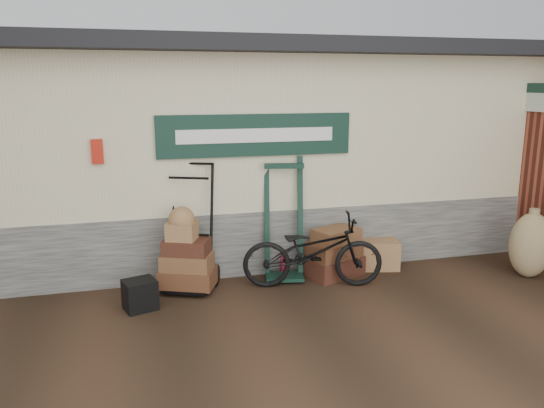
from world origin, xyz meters
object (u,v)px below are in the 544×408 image
Objects in this scene: green_barrow at (284,219)px; black_trunk at (140,295)px; porter_trolley at (190,225)px; suitcase_stack at (334,252)px; wicker_hamper at (375,254)px; bicycle at (313,247)px.

green_barrow is 2.14m from black_trunk.
black_trunk is at bearing -116.14° from porter_trolley.
porter_trolley is at bearing 177.04° from suitcase_stack.
green_barrow is 2.14× the size of suitcase_stack.
green_barrow is 2.60× the size of wicker_hamper.
porter_trolley is at bearing 40.80° from black_trunk.
wicker_hamper is at bearing 24.06° from porter_trolley.
bicycle is at bearing -48.41° from green_barrow.
wicker_hamper is 3.39m from black_trunk.
porter_trolley is 2.01m from suitcase_stack.
black_trunk is 2.24m from bicycle.
wicker_hamper is (1.38, 0.00, -0.62)m from green_barrow.
wicker_hamper reaches higher than black_trunk.
suitcase_stack is at bearing 10.42° from black_trunk.
suitcase_stack is 1.22× the size of wicker_hamper.
suitcase_stack is at bearing -168.19° from wicker_hamper.
suitcase_stack is at bearing -41.53° from bicycle.
black_trunk is (-0.68, -0.58, -0.65)m from porter_trolley.
green_barrow is at bearing 180.00° from wicker_hamper.
porter_trolley reaches higher than wicker_hamper.
suitcase_stack is at bearing -0.58° from green_barrow.
porter_trolley is 1.10m from black_trunk.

